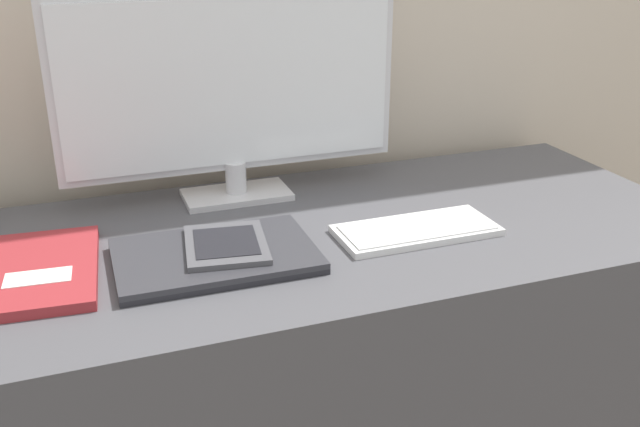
{
  "coord_description": "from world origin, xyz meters",
  "views": [
    {
      "loc": [
        -0.37,
        -0.88,
        1.21
      ],
      "look_at": [
        0.0,
        0.12,
        0.77
      ],
      "focal_mm": 40.0,
      "sensor_mm": 36.0,
      "label": 1
    }
  ],
  "objects_px": {
    "keyboard": "(416,230)",
    "ereader": "(226,244)",
    "laptop": "(215,256)",
    "notebook": "(39,271)",
    "monitor": "(231,91)"
  },
  "relations": [
    {
      "from": "ereader",
      "to": "notebook",
      "type": "height_order",
      "value": "ereader"
    },
    {
      "from": "keyboard",
      "to": "notebook",
      "type": "distance_m",
      "value": 0.62
    },
    {
      "from": "monitor",
      "to": "ereader",
      "type": "relative_size",
      "value": 3.65
    },
    {
      "from": "monitor",
      "to": "keyboard",
      "type": "relative_size",
      "value": 2.31
    },
    {
      "from": "monitor",
      "to": "notebook",
      "type": "relative_size",
      "value": 2.25
    },
    {
      "from": "laptop",
      "to": "ereader",
      "type": "xyz_separation_m",
      "value": [
        0.02,
        0.01,
        0.01
      ]
    },
    {
      "from": "monitor",
      "to": "notebook",
      "type": "distance_m",
      "value": 0.47
    },
    {
      "from": "monitor",
      "to": "notebook",
      "type": "height_order",
      "value": "monitor"
    },
    {
      "from": "keyboard",
      "to": "ereader",
      "type": "xyz_separation_m",
      "value": [
        -0.33,
        0.02,
        0.02
      ]
    },
    {
      "from": "laptop",
      "to": "notebook",
      "type": "bearing_deg",
      "value": 170.51
    },
    {
      "from": "keyboard",
      "to": "ereader",
      "type": "distance_m",
      "value": 0.33
    },
    {
      "from": "ereader",
      "to": "monitor",
      "type": "bearing_deg",
      "value": 72.76
    },
    {
      "from": "ereader",
      "to": "notebook",
      "type": "xyz_separation_m",
      "value": [
        -0.28,
        0.04,
        -0.01
      ]
    },
    {
      "from": "laptop",
      "to": "notebook",
      "type": "distance_m",
      "value": 0.27
    },
    {
      "from": "laptop",
      "to": "ereader",
      "type": "distance_m",
      "value": 0.03
    }
  ]
}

